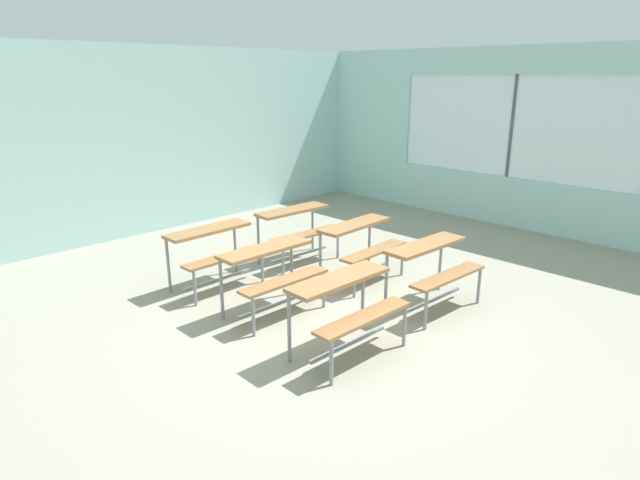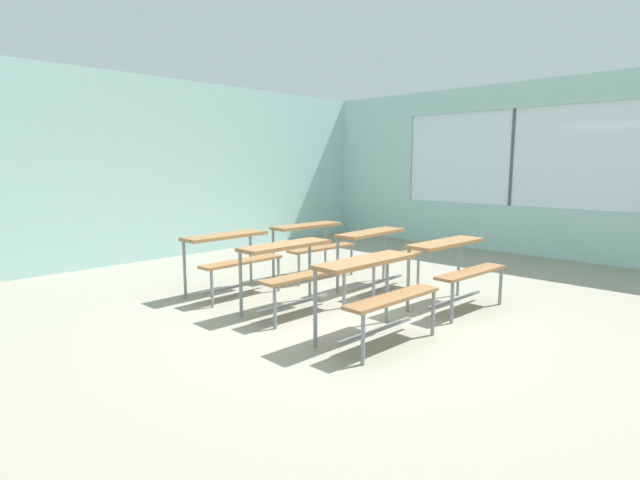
% 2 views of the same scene
% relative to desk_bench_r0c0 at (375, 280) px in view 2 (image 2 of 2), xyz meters
% --- Properties ---
extents(ground, '(10.00, 9.00, 0.05)m').
position_rel_desk_bench_r0c0_xyz_m(ground, '(0.33, 0.60, -0.59)').
color(ground, gray).
extents(wall_back, '(10.00, 0.12, 3.00)m').
position_rel_desk_bench_r0c0_xyz_m(wall_back, '(0.33, 5.10, 0.94)').
color(wall_back, '#A8D1CC').
rests_on(wall_back, ground).
extents(wall_right, '(0.12, 9.00, 3.00)m').
position_rel_desk_bench_r0c0_xyz_m(wall_right, '(5.33, 0.47, 0.88)').
color(wall_right, '#A8D1CC').
rests_on(wall_right, ground).
extents(desk_bench_r0c0, '(1.12, 0.62, 0.74)m').
position_rel_desk_bench_r0c0_xyz_m(desk_bench_r0c0, '(0.00, 0.00, 0.00)').
color(desk_bench_r0c0, olive).
rests_on(desk_bench_r0c0, ground).
extents(desk_bench_r0c1, '(1.13, 0.64, 0.74)m').
position_rel_desk_bench_r0c0_xyz_m(desk_bench_r0c1, '(1.45, 0.01, 0.00)').
color(desk_bench_r0c1, olive).
rests_on(desk_bench_r0c1, ground).
extents(desk_bench_r1c0, '(1.11, 0.60, 0.74)m').
position_rel_desk_bench_r0c0_xyz_m(desk_bench_r1c0, '(0.08, 1.18, 0.00)').
color(desk_bench_r1c0, olive).
rests_on(desk_bench_r1c0, ground).
extents(desk_bench_r1c1, '(1.12, 0.64, 0.74)m').
position_rel_desk_bench_r0c0_xyz_m(desk_bench_r1c1, '(1.52, 1.14, 0.00)').
color(desk_bench_r1c1, olive).
rests_on(desk_bench_r1c1, ground).
extents(desk_bench_r2c0, '(1.11, 0.61, 0.74)m').
position_rel_desk_bench_r0c0_xyz_m(desk_bench_r2c0, '(0.06, 2.26, 0.00)').
color(desk_bench_r2c0, olive).
rests_on(desk_bench_r2c0, ground).
extents(desk_bench_r2c1, '(1.13, 0.65, 0.74)m').
position_rel_desk_bench_r0c0_xyz_m(desk_bench_r2c1, '(1.45, 2.25, 0.00)').
color(desk_bench_r2c1, olive).
rests_on(desk_bench_r2c1, ground).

